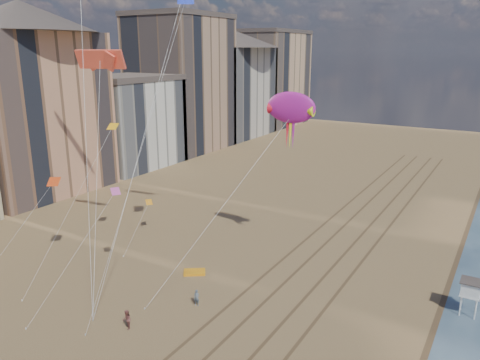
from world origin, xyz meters
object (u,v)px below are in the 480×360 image
object	(u,v)px
lifeguard_stand	(471,289)
kite_flyer_a	(197,298)
kite_flyer_b	(127,320)
grounded_kite	(195,272)
show_kite	(291,108)

from	to	relation	value
lifeguard_stand	kite_flyer_a	size ratio (longest dim) A/B	2.11
lifeguard_stand	kite_flyer_b	size ratio (longest dim) A/B	1.93
grounded_kite	kite_flyer_a	xyz separation A→B (m)	(3.76, -4.82, 0.61)
kite_flyer_a	kite_flyer_b	distance (m)	6.31
show_kite	kite_flyer_b	distance (m)	24.28
kite_flyer_a	kite_flyer_b	xyz separation A→B (m)	(-2.69, -5.70, 0.07)
kite_flyer_a	kite_flyer_b	size ratio (longest dim) A/B	0.91
lifeguard_stand	show_kite	xyz separation A→B (m)	(-17.67, 1.98, 13.62)
grounded_kite	show_kite	world-z (taller)	show_kite
kite_flyer_a	kite_flyer_b	bearing A→B (deg)	-127.83
lifeguard_stand	kite_flyer_a	world-z (taller)	lifeguard_stand
kite_flyer_a	lifeguard_stand	bearing A→B (deg)	14.55
kite_flyer_a	grounded_kite	bearing A→B (deg)	115.36
show_kite	kite_flyer_b	xyz separation A→B (m)	(-5.41, -18.14, -15.20)
lifeguard_stand	kite_flyer_b	bearing A→B (deg)	-145.00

